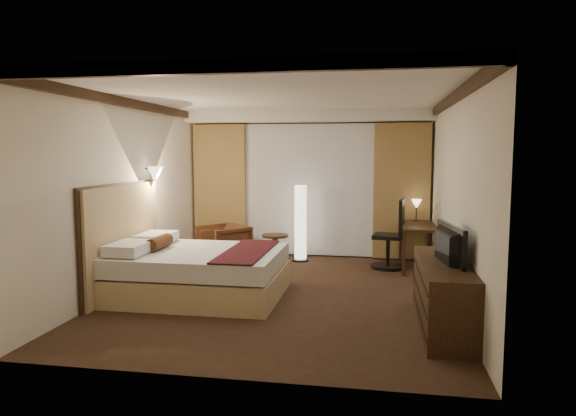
% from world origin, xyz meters
% --- Properties ---
extents(floor, '(4.50, 5.50, 0.01)m').
position_xyz_m(floor, '(0.00, 0.00, 0.00)').
color(floor, '#322213').
rests_on(floor, ground).
extents(ceiling, '(4.50, 5.50, 0.01)m').
position_xyz_m(ceiling, '(0.00, 0.00, 2.70)').
color(ceiling, white).
rests_on(ceiling, back_wall).
extents(back_wall, '(4.50, 0.02, 2.70)m').
position_xyz_m(back_wall, '(0.00, 2.75, 1.35)').
color(back_wall, silver).
rests_on(back_wall, floor).
extents(left_wall, '(0.02, 5.50, 2.70)m').
position_xyz_m(left_wall, '(-2.25, 0.00, 1.35)').
color(left_wall, silver).
rests_on(left_wall, floor).
extents(right_wall, '(0.02, 5.50, 2.70)m').
position_xyz_m(right_wall, '(2.25, 0.00, 1.35)').
color(right_wall, silver).
rests_on(right_wall, floor).
extents(crown_molding, '(4.50, 5.50, 0.12)m').
position_xyz_m(crown_molding, '(0.00, 0.00, 2.64)').
color(crown_molding, black).
rests_on(crown_molding, ceiling).
extents(soffit, '(4.50, 0.50, 0.20)m').
position_xyz_m(soffit, '(0.00, 2.50, 2.60)').
color(soffit, white).
rests_on(soffit, ceiling).
extents(curtain_sheer, '(2.48, 0.04, 2.45)m').
position_xyz_m(curtain_sheer, '(0.00, 2.67, 1.25)').
color(curtain_sheer, silver).
rests_on(curtain_sheer, back_wall).
extents(curtain_left_drape, '(1.00, 0.14, 2.45)m').
position_xyz_m(curtain_left_drape, '(-1.70, 2.61, 1.25)').
color(curtain_left_drape, '#A2764A').
rests_on(curtain_left_drape, back_wall).
extents(curtain_right_drape, '(1.00, 0.14, 2.45)m').
position_xyz_m(curtain_right_drape, '(1.70, 2.61, 1.25)').
color(curtain_right_drape, '#A2764A').
rests_on(curtain_right_drape, back_wall).
extents(wall_sconce, '(0.24, 0.24, 0.24)m').
position_xyz_m(wall_sconce, '(-2.09, 0.56, 1.62)').
color(wall_sconce, white).
rests_on(wall_sconce, left_wall).
extents(bed, '(2.20, 1.72, 0.64)m').
position_xyz_m(bed, '(-1.09, -0.30, 0.32)').
color(bed, white).
rests_on(bed, floor).
extents(headboard, '(0.12, 2.02, 1.50)m').
position_xyz_m(headboard, '(-2.20, -0.30, 0.75)').
color(headboard, tan).
rests_on(headboard, floor).
extents(armchair, '(1.01, 1.01, 0.76)m').
position_xyz_m(armchair, '(-1.37, 1.70, 0.38)').
color(armchair, '#432B14').
rests_on(armchair, floor).
extents(side_table, '(0.47, 0.47, 0.51)m').
position_xyz_m(side_table, '(-0.49, 1.90, 0.26)').
color(side_table, black).
rests_on(side_table, floor).
extents(floor_lamp, '(0.29, 0.29, 1.38)m').
position_xyz_m(floor_lamp, '(-0.08, 2.18, 0.69)').
color(floor_lamp, white).
rests_on(floor_lamp, floor).
extents(desk, '(0.55, 1.24, 0.75)m').
position_xyz_m(desk, '(1.95, 1.90, 0.38)').
color(desk, black).
rests_on(desk, floor).
extents(desk_lamp, '(0.18, 0.18, 0.34)m').
position_xyz_m(desk_lamp, '(1.95, 2.36, 0.92)').
color(desk_lamp, '#FFD899').
rests_on(desk_lamp, desk).
extents(office_chair, '(0.65, 0.65, 1.18)m').
position_xyz_m(office_chair, '(1.46, 1.85, 0.59)').
color(office_chair, black).
rests_on(office_chair, floor).
extents(dresser, '(0.50, 1.91, 0.74)m').
position_xyz_m(dresser, '(2.00, -1.05, 0.37)').
color(dresser, black).
rests_on(dresser, floor).
extents(television, '(0.69, 1.04, 0.13)m').
position_xyz_m(television, '(1.97, -1.05, 1.02)').
color(television, black).
rests_on(television, dresser).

